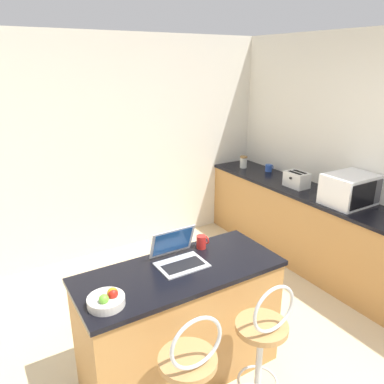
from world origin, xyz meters
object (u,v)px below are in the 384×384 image
Objects in this scene: laptop at (178,254)px; storage_jar at (243,162)px; bar_stool_far at (262,353)px; toaster at (297,180)px; microwave at (350,189)px; fruit_bowl at (107,300)px; mug_blue at (269,168)px; mug_red at (202,242)px.

storage_jar is (2.01, 1.76, 0.02)m from laptop.
bar_stool_far is 3.06m from storage_jar.
laptop reaches higher than bar_stool_far.
microwave is at bearing -85.80° from toaster.
laptop is 0.65m from fruit_bowl.
laptop is at bearing -138.91° from storage_jar.
laptop reaches higher than mug_blue.
storage_jar is 1.52× the size of mug_blue.
toaster is 2.82m from fruit_bowl.
mug_red is at bearing -144.98° from mug_blue.
mug_red is (-1.80, -0.03, -0.10)m from microwave.
laptop is 2.62m from mug_blue.
microwave reaches higher than mug_red.
mug_red is at bearing 19.07° from laptop.
bar_stool_far is 10.03× the size of mug_red.
fruit_bowl is (-2.63, -1.98, -0.04)m from storage_jar.
laptop is at bearing 20.45° from fruit_bowl.
microwave is 4.91× the size of mug_red.
laptop is 3.27× the size of mug_blue.
toaster is 1.66× the size of storage_jar.
bar_stool_far is 2.08m from microwave.
laptop reaches higher than toaster.
fruit_bowl is 0.93m from mug_red.
toaster is (1.78, 1.47, 0.50)m from bar_stool_far.
mug_red is at bearing 87.79° from bar_stool_far.
mug_blue is (0.12, 1.32, -0.11)m from microwave.
storage_jar reaches higher than bar_stool_far.
laptop is 0.28m from mug_red.
storage_jar is 3.29m from fruit_bowl.
bar_stool_far is 2.04× the size of microwave.
mug_red is 2.35m from mug_blue.
bar_stool_far is 1.06m from fruit_bowl.
fruit_bowl is at bearing -159.55° from laptop.
toaster reaches higher than mug_red.
toaster is 1.89m from mug_red.
bar_stool_far is 2.92m from mug_blue.
storage_jar is at bearing 37.08° from fruit_bowl.
mug_blue is at bearing 35.02° from mug_red.
toaster reaches higher than bar_stool_far.
laptop reaches higher than fruit_bowl.
toaster is 0.68m from mug_blue.
toaster reaches higher than fruit_bowl.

